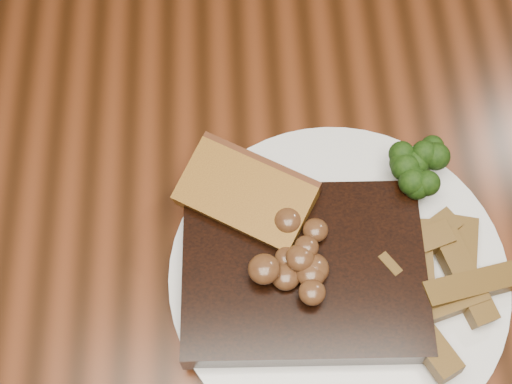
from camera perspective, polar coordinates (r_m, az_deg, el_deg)
The scene contains 9 objects.
ground at distance 1.30m, azimuth 0.22°, elevation -14.61°, with size 4.50×4.50×0.00m, color #361D0C.
dining_table at distance 0.67m, azimuth 0.41°, elevation -3.44°, with size 1.60×0.90×0.75m.
plate at distance 0.55m, azimuth 6.56°, elevation -6.84°, with size 0.26×0.26×0.01m, color white.
steak at distance 0.53m, azimuth 3.80°, elevation -6.39°, with size 0.18×0.14×0.03m, color black.
steak_bone at distance 0.52m, azimuth 4.26°, elevation -12.90°, with size 0.14×0.01×0.02m, color beige.
mushroom_pile at distance 0.50m, azimuth 3.03°, elevation -5.19°, with size 0.07×0.07×0.03m, color #513219, non-canonical shape.
garlic_bread at distance 0.55m, azimuth -0.81°, elevation -1.22°, with size 0.10×0.05×0.02m, color #98671B.
potato_wedges at distance 0.54m, azimuth 13.51°, elevation -7.72°, with size 0.09×0.09×0.02m, color brown, non-canonical shape.
broccoli_cluster at distance 0.57m, azimuth 12.23°, elevation 1.74°, with size 0.06×0.06×0.04m, color #203C0D, non-canonical shape.
Camera 1 is at (-0.02, -0.26, 1.27)m, focal length 50.00 mm.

